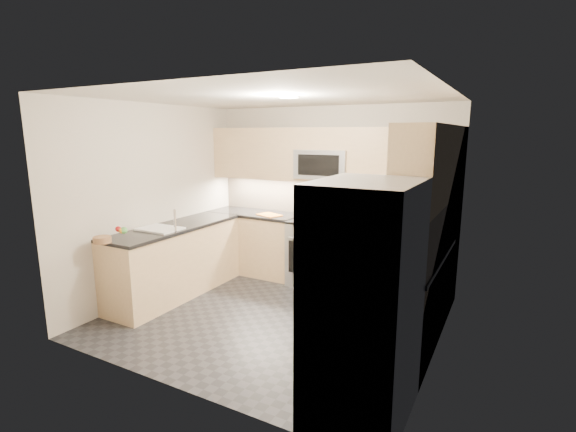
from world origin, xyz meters
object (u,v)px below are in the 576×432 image
Objects in this scene: utensil_bowl at (443,228)px; cutting_board at (269,215)px; gas_range at (319,253)px; refrigerator at (364,303)px; fruit_basket at (102,240)px; microwave at (324,164)px.

utensil_bowl is 2.42m from cutting_board.
gas_range is 3.51× the size of utensil_bowl.
fruit_basket is at bearing 177.59° from refrigerator.
refrigerator is 3.03m from fruit_basket.
fruit_basket is at bearing -109.86° from cutting_board.
fruit_basket is (-1.58, -2.30, 0.52)m from gas_range.
microwave is 3.97× the size of fruit_basket.
fruit_basket is (-1.58, -2.42, -0.73)m from microwave.
refrigerator is at bearing -46.56° from cutting_board.
refrigerator reaches higher than utensil_bowl.
gas_range is 0.51× the size of refrigerator.
fruit_basket reaches higher than cutting_board.
gas_range is 1.20× the size of microwave.
utensil_bowl is (1.64, -0.20, -0.69)m from microwave.
gas_range is at bearing 177.48° from utensil_bowl.
gas_range is at bearing 5.62° from cutting_board.
gas_range is 4.75× the size of fruit_basket.
utensil_bowl is (1.64, -0.07, 0.56)m from gas_range.
microwave is 1.10m from cutting_board.
microwave is at bearing 14.57° from cutting_board.
utensil_bowl is at bearing 85.32° from refrigerator.
gas_range is 1.74m from utensil_bowl.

